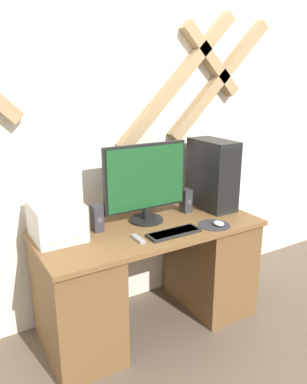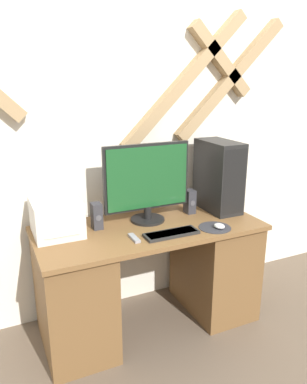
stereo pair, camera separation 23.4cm
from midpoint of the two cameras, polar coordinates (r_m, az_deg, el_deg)
ground_plane at (r=2.54m, az=5.56°, el=-23.19°), size 12.00×12.00×0.00m
wall_back at (r=2.59m, az=-1.39°, el=10.88°), size 6.40×0.13×2.70m
desk at (r=2.56m, az=2.06°, el=-12.52°), size 1.44×0.65×0.72m
monitor at (r=2.41m, az=1.82°, el=1.67°), size 0.59×0.23×0.52m
keyboard at (r=2.28m, az=5.72°, el=-6.37°), size 0.34×0.11×0.02m
mousepad at (r=2.43m, az=12.07°, el=-5.37°), size 0.21×0.21×0.00m
mouse at (r=2.41m, az=12.78°, el=-5.12°), size 0.06×0.08×0.03m
computer_tower at (r=2.69m, az=12.37°, el=2.36°), size 0.19×0.37×0.50m
printer at (r=2.30m, az=-11.77°, el=-3.82°), size 0.28×0.32×0.22m
speaker_left at (r=2.35m, az=-5.84°, el=-3.70°), size 0.06×0.08×0.17m
speaker_right at (r=2.63m, az=8.09°, el=-1.49°), size 0.06×0.08×0.17m
remote_control at (r=2.21m, az=0.08°, el=-7.10°), size 0.03×0.12×0.02m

